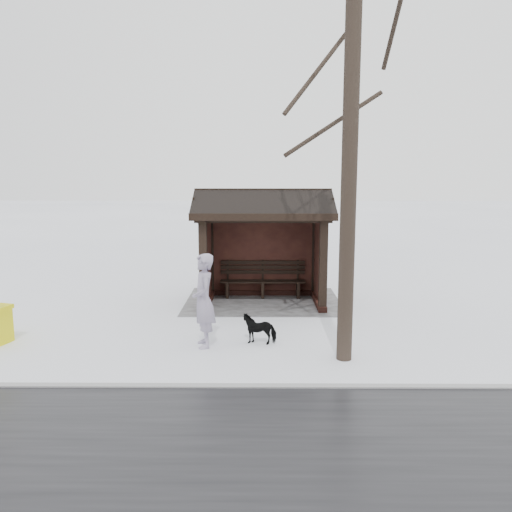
{
  "coord_description": "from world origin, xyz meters",
  "views": [
    {
      "loc": [
        0.09,
        13.17,
        3.38
      ],
      "look_at": [
        0.18,
        0.8,
        1.42
      ],
      "focal_mm": 35.0,
      "sensor_mm": 36.0,
      "label": 1
    }
  ],
  "objects_px": {
    "tree_near": "(354,11)",
    "dog": "(260,328)",
    "pedestrian": "(204,301)",
    "bus_shelter": "(263,223)"
  },
  "relations": [
    {
      "from": "pedestrian",
      "to": "tree_near",
      "type": "bearing_deg",
      "value": 61.34
    },
    {
      "from": "tree_near",
      "to": "dog",
      "type": "relative_size",
      "value": 12.74
    },
    {
      "from": "bus_shelter",
      "to": "tree_near",
      "type": "relative_size",
      "value": 0.4
    },
    {
      "from": "bus_shelter",
      "to": "dog",
      "type": "relative_size",
      "value": 5.08
    },
    {
      "from": "tree_near",
      "to": "dog",
      "type": "xyz_separation_m",
      "value": [
        1.59,
        -0.94,
        -5.86
      ]
    },
    {
      "from": "tree_near",
      "to": "pedestrian",
      "type": "relative_size",
      "value": 4.77
    },
    {
      "from": "tree_near",
      "to": "pedestrian",
      "type": "height_order",
      "value": "tree_near"
    },
    {
      "from": "bus_shelter",
      "to": "tree_near",
      "type": "bearing_deg",
      "value": 108.99
    },
    {
      "from": "bus_shelter",
      "to": "pedestrian",
      "type": "relative_size",
      "value": 1.9
    },
    {
      "from": "bus_shelter",
      "to": "tree_near",
      "type": "xyz_separation_m",
      "value": [
        -1.5,
        4.36,
        3.99
      ]
    }
  ]
}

